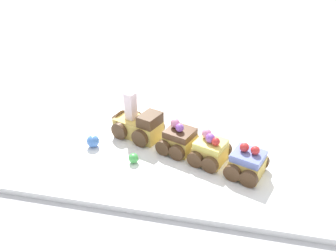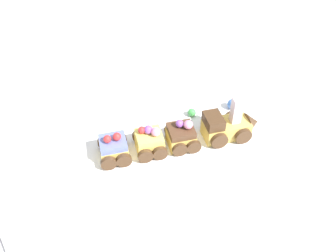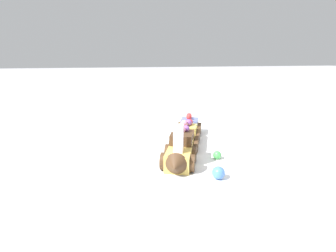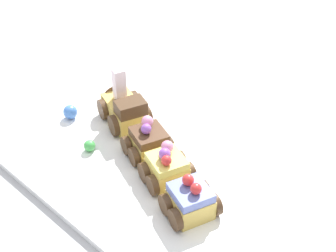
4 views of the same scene
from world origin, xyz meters
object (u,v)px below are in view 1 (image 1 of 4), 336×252
Objects in this scene: cake_train_locomotive at (135,124)px; gumball_blue at (93,141)px; cake_car_lemon at (210,151)px; gumball_green at (133,158)px; cake_car_blueberry at (247,164)px; cake_car_chocolate at (178,140)px.

cake_train_locomotive is 5.24× the size of gumball_blue.
cake_car_lemon reaches higher than gumball_green.
cake_car_blueberry reaches higher than gumball_green.
cake_car_chocolate is 3.45× the size of gumball_blue.
cake_train_locomotive reaches higher than cake_car_lemon.
cake_train_locomotive is at bearing 0.02° from cake_car_blueberry.
gumball_green is (0.08, 0.06, -0.01)m from cake_car_chocolate.
cake_train_locomotive reaches higher than cake_car_blueberry.
cake_car_lemon is at bearing 180.00° from cake_train_locomotive.
cake_car_chocolate reaches higher than cake_car_lemon.
cake_car_chocolate is 0.10m from gumball_green.
gumball_green is (0.15, 0.04, -0.01)m from cake_car_lemon.
cake_car_blueberry is at bearing -179.98° from cake_train_locomotive.
cake_car_lemon is at bearing 179.87° from gumball_blue.
cake_train_locomotive is at bearing -75.69° from gumball_green.
cake_train_locomotive is 0.26m from cake_car_blueberry.
cake_car_lemon is at bearing 0.06° from cake_car_blueberry.
gumball_blue is at bearing 29.00° from cake_car_chocolate.
cake_car_chocolate is 0.18m from gumball_blue.
cake_car_blueberry is 4.57× the size of gumball_green.
cake_train_locomotive is 1.52× the size of cake_car_blueberry.
cake_car_lemon is at bearing -166.11° from gumball_green.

